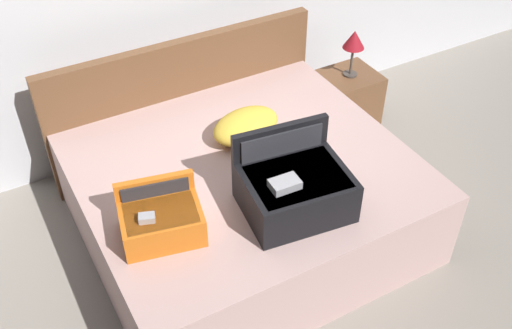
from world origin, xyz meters
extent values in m
plane|color=gray|center=(0.00, 0.00, 0.00)|extent=(12.00, 12.00, 0.00)
cube|color=#BC9993|center=(0.00, 0.40, 0.29)|extent=(2.00, 1.79, 0.58)
cube|color=brown|center=(0.00, 1.34, 0.50)|extent=(2.04, 0.08, 0.99)
cube|color=black|center=(0.06, -0.09, 0.70)|extent=(0.62, 0.50, 0.25)
cube|color=#28282D|center=(0.06, -0.09, 0.74)|extent=(0.55, 0.44, 0.18)
cube|color=#99999E|center=(-0.05, -0.13, 0.85)|extent=(0.16, 0.11, 0.05)
cube|color=black|center=(0.09, 0.14, 0.79)|extent=(0.57, 0.11, 0.43)
cube|color=#28282D|center=(0.08, 0.12, 0.79)|extent=(0.48, 0.07, 0.37)
cube|color=#D16619|center=(-0.67, 0.09, 0.66)|extent=(0.48, 0.37, 0.18)
cube|color=#28282D|center=(-0.67, 0.09, 0.69)|extent=(0.42, 0.33, 0.12)
cube|color=#99999E|center=(-0.75, 0.07, 0.77)|extent=(0.10, 0.08, 0.04)
cube|color=#D16619|center=(-0.64, 0.24, 0.72)|extent=(0.43, 0.13, 0.28)
cube|color=#28282D|center=(-0.64, 0.22, 0.72)|extent=(0.36, 0.09, 0.24)
ellipsoid|color=gold|center=(0.14, 0.64, 0.67)|extent=(0.51, 0.38, 0.19)
cube|color=brown|center=(1.28, 1.05, 0.25)|extent=(0.44, 0.40, 0.50)
cylinder|color=#3F3833|center=(1.28, 1.05, 0.50)|extent=(0.11, 0.11, 0.01)
cylinder|color=#4C443D|center=(1.28, 1.05, 0.62)|extent=(0.02, 0.02, 0.22)
cone|color=maroon|center=(1.28, 1.05, 0.80)|extent=(0.17, 0.17, 0.14)
camera|label=1|loc=(-1.31, -2.08, 2.93)|focal=41.61mm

